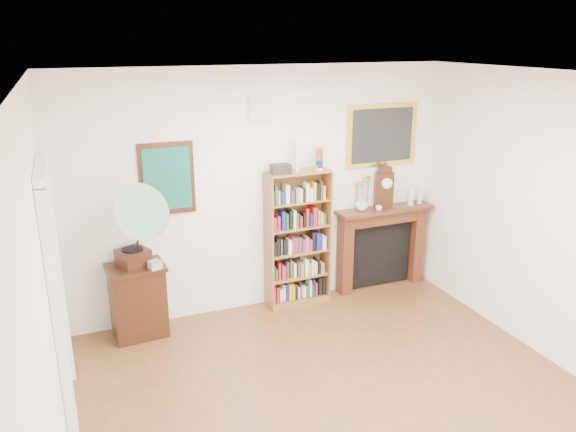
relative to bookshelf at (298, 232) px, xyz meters
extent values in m
cube|color=brown|center=(-0.40, -2.35, -0.91)|extent=(4.50, 5.00, 0.01)
cube|color=white|center=(-0.40, -2.35, 1.89)|extent=(4.50, 5.00, 0.01)
cube|color=white|center=(-0.40, 0.15, 0.49)|extent=(4.50, 0.01, 2.80)
cube|color=white|center=(-2.65, -2.35, 0.49)|extent=(0.01, 5.00, 2.80)
cube|color=white|center=(-2.61, -1.62, 0.14)|extent=(0.08, 0.08, 2.10)
cube|color=white|center=(-2.61, -0.68, 0.14)|extent=(0.08, 0.08, 2.10)
cube|color=white|center=(-2.61, -1.15, 1.22)|extent=(0.08, 1.02, 0.08)
cube|color=black|center=(-1.45, 0.14, 0.74)|extent=(0.58, 0.03, 0.78)
cube|color=#135951|center=(-1.45, 0.12, 0.74)|extent=(0.50, 0.01, 0.67)
cube|color=white|center=(-0.40, 0.14, 1.44)|extent=(0.26, 0.03, 0.30)
cube|color=silver|center=(-0.40, 0.12, 1.44)|extent=(0.22, 0.01, 0.26)
cube|color=gold|center=(1.15, 0.14, 1.04)|extent=(0.95, 0.03, 0.75)
cube|color=#262628|center=(1.15, 0.12, 1.04)|extent=(0.82, 0.01, 0.65)
cube|color=brown|center=(-0.36, 0.00, -0.09)|extent=(0.03, 0.27, 1.63)
cube|color=brown|center=(0.36, 0.00, -0.09)|extent=(0.03, 0.27, 1.63)
cube|color=brown|center=(0.00, 0.00, 0.71)|extent=(0.76, 0.29, 0.02)
cube|color=brown|center=(0.00, 0.00, -0.87)|extent=(0.76, 0.29, 0.07)
cube|color=brown|center=(0.00, 0.13, -0.09)|extent=(0.75, 0.04, 1.63)
cube|color=brown|center=(0.00, 0.00, -0.56)|extent=(0.71, 0.27, 0.02)
cube|color=brown|center=(0.00, 0.00, -0.25)|extent=(0.71, 0.27, 0.02)
cube|color=brown|center=(0.00, 0.00, 0.06)|extent=(0.71, 0.27, 0.02)
cube|color=brown|center=(0.00, 0.00, 0.37)|extent=(0.71, 0.27, 0.02)
cube|color=black|center=(-1.88, -0.08, -0.51)|extent=(0.62, 0.47, 0.81)
cube|color=#462010|center=(0.65, 0.04, -0.39)|extent=(0.14, 0.19, 1.03)
cube|color=#462010|center=(1.68, 0.04, -0.39)|extent=(0.14, 0.19, 1.03)
cube|color=#462010|center=(1.17, 0.04, 0.04)|extent=(1.17, 0.20, 0.17)
cube|color=#462010|center=(1.17, 0.00, 0.14)|extent=(1.27, 0.32, 0.04)
cube|color=black|center=(1.17, 0.10, -0.48)|extent=(0.85, 0.09, 0.82)
cube|color=black|center=(-1.89, -0.07, -0.02)|extent=(0.37, 0.37, 0.18)
cylinder|color=black|center=(-1.89, -0.07, 0.08)|extent=(0.29, 0.29, 0.01)
cone|color=#314834|center=(-1.89, -0.24, 0.47)|extent=(0.80, 0.88, 0.74)
cube|color=silver|center=(-1.69, -0.23, -0.06)|extent=(0.15, 0.15, 0.08)
cube|color=black|center=(1.16, 0.04, 0.38)|extent=(0.25, 0.19, 0.44)
cylinder|color=white|center=(1.16, -0.02, 0.48)|extent=(0.13, 0.06, 0.13)
cube|color=black|center=(1.16, 0.04, 0.63)|extent=(0.19, 0.15, 0.08)
imported|color=silver|center=(0.85, 0.03, 0.24)|extent=(0.20, 0.20, 0.16)
imported|color=white|center=(1.04, -0.06, 0.19)|extent=(0.09, 0.09, 0.06)
cylinder|color=silver|center=(1.53, -0.01, 0.28)|extent=(0.07, 0.07, 0.24)
cylinder|color=silver|center=(1.68, 0.02, 0.26)|extent=(0.06, 0.06, 0.20)
camera|label=1|loc=(-2.41, -5.69, 2.17)|focal=35.00mm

